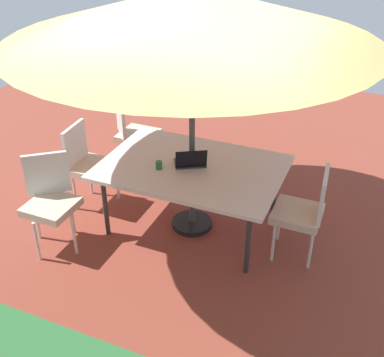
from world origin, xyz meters
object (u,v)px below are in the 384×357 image
object	(u,v)px
chair_west	(304,210)
chair_southeast	(133,132)
dining_table	(192,170)
laptop	(190,162)
cup	(159,165)
chair_east	(89,162)
patio_umbrella	(192,14)
chair_northeast	(50,198)

from	to	relation	value
chair_west	chair_southeast	bearing A→B (deg)	-115.51
chair_west	dining_table	bearing A→B (deg)	-96.25
laptop	cup	distance (m)	0.33
chair_west	chair_east	world-z (taller)	same
patio_umbrella	cup	size ratio (longest dim) A/B	41.36
chair_northeast	chair_east	bearing A→B (deg)	56.23
patio_umbrella	laptop	xyz separation A→B (m)	(0.02, 0.00, -1.47)
patio_umbrella	chair_southeast	size ratio (longest dim) A/B	3.46
dining_table	laptop	distance (m)	0.10
chair_northeast	laptop	xyz separation A→B (m)	(-1.18, -0.82, 0.26)
chair_west	chair_northeast	world-z (taller)	same
chair_northeast	cup	distance (m)	1.14
chair_southeast	laptop	world-z (taller)	chair_southeast
dining_table	cup	size ratio (longest dim) A/B	22.61
dining_table	chair_northeast	xyz separation A→B (m)	(1.20, 0.82, -0.16)
cup	chair_east	bearing A→B (deg)	-8.45
dining_table	chair_west	bearing A→B (deg)	178.87
patio_umbrella	chair_west	xyz separation A→B (m)	(-1.19, 0.02, -1.72)
chair_southeast	chair_east	distance (m)	0.90
chair_east	laptop	bearing A→B (deg)	-92.71
dining_table	chair_east	xyz separation A→B (m)	(1.26, 0.04, -0.16)
laptop	cup	bearing A→B (deg)	4.53
dining_table	chair_west	size ratio (longest dim) A/B	1.89
chair_east	cup	xyz separation A→B (m)	(-0.97, 0.14, 0.25)
chair_east	cup	bearing A→B (deg)	-103.07
chair_east	chair_northeast	distance (m)	0.78
dining_table	chair_southeast	bearing A→B (deg)	-36.06
dining_table	chair_northeast	world-z (taller)	chair_northeast
patio_umbrella	cup	distance (m)	1.51
laptop	cup	xyz separation A→B (m)	(0.27, 0.19, -0.01)
dining_table	chair_east	size ratio (longest dim) A/B	1.89
chair_northeast	cup	bearing A→B (deg)	-3.43
cup	chair_west	bearing A→B (deg)	-173.73
chair_west	cup	world-z (taller)	chair_west
patio_umbrella	laptop	size ratio (longest dim) A/B	8.49
laptop	chair_east	bearing A→B (deg)	-28.17
chair_southeast	laptop	xyz separation A→B (m)	(-1.16, 0.86, 0.26)
chair_southeast	patio_umbrella	bearing A→B (deg)	-166.66
chair_southeast	cup	bearing A→B (deg)	179.90
dining_table	chair_east	bearing A→B (deg)	1.90
patio_umbrella	chair_southeast	xyz separation A→B (m)	(1.18, -0.86, -1.72)
patio_umbrella	laptop	bearing A→B (deg)	0.67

